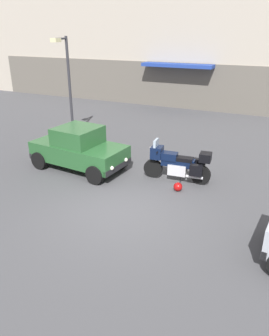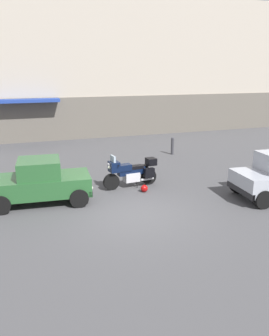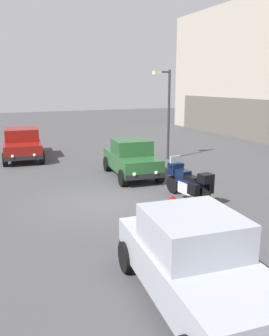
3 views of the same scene
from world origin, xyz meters
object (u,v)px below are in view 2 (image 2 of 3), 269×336
(motorcycle, at_px, (131,172))
(bollard_curbside, at_px, (172,145))
(helmet, at_px, (144,188))
(car_compact_side, at_px, (40,182))

(motorcycle, bearing_deg, bollard_curbside, -136.61)
(helmet, distance_m, bollard_curbside, 6.41)
(car_compact_side, height_order, bollard_curbside, car_compact_side)
(helmet, height_order, bollard_curbside, bollard_curbside)
(motorcycle, relative_size, bollard_curbside, 2.35)
(helmet, relative_size, car_compact_side, 0.08)
(helmet, bearing_deg, car_compact_side, 177.26)
(helmet, relative_size, bollard_curbside, 0.29)
(helmet, xyz_separation_m, bollard_curbside, (3.69, 5.23, 0.37))
(car_compact_side, relative_size, bollard_curbside, 3.71)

